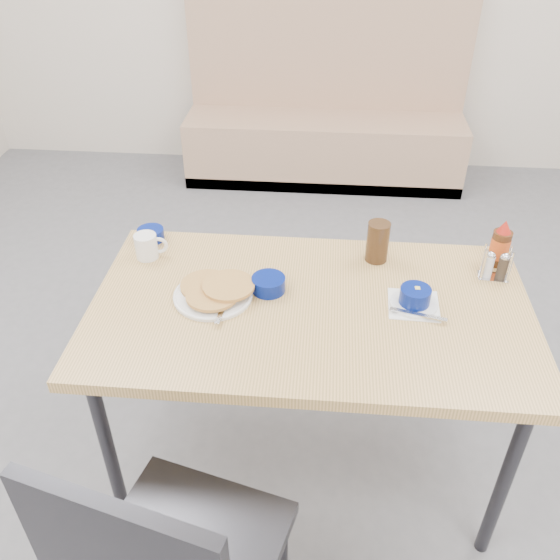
# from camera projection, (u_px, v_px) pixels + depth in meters

# --- Properties ---
(ground) EXTENTS (6.00, 6.00, 0.00)m
(ground) POSITION_uv_depth(u_px,v_px,m) (301.00, 514.00, 2.13)
(ground) COLOR slate
(ground) RESTS_ON ground
(booth_bench) EXTENTS (1.90, 0.56, 1.22)m
(booth_bench) POSITION_uv_depth(u_px,v_px,m) (325.00, 127.00, 4.16)
(booth_bench) COLOR tan
(booth_bench) RESTS_ON ground
(dining_table) EXTENTS (1.40, 0.80, 0.76)m
(dining_table) POSITION_uv_depth(u_px,v_px,m) (310.00, 320.00, 1.92)
(dining_table) COLOR tan
(dining_table) RESTS_ON ground
(pancake_plate) EXTENTS (0.26, 0.28, 0.05)m
(pancake_plate) POSITION_uv_depth(u_px,v_px,m) (214.00, 292.00, 1.90)
(pancake_plate) COLOR white
(pancake_plate) RESTS_ON dining_table
(coffee_mug) EXTENTS (0.12, 0.08, 0.09)m
(coffee_mug) POSITION_uv_depth(u_px,v_px,m) (147.00, 246.00, 2.07)
(coffee_mug) COLOR white
(coffee_mug) RESTS_ON dining_table
(grits_setting) EXTENTS (0.18, 0.17, 0.07)m
(grits_setting) POSITION_uv_depth(u_px,v_px,m) (415.00, 298.00, 1.86)
(grits_setting) COLOR white
(grits_setting) RESTS_ON dining_table
(creamer_bowl) EXTENTS (0.10, 0.10, 0.04)m
(creamer_bowl) POSITION_uv_depth(u_px,v_px,m) (151.00, 234.00, 2.18)
(creamer_bowl) COLOR navy
(creamer_bowl) RESTS_ON dining_table
(butter_bowl) EXTENTS (0.11, 0.11, 0.05)m
(butter_bowl) POSITION_uv_depth(u_px,v_px,m) (268.00, 284.00, 1.93)
(butter_bowl) COLOR navy
(butter_bowl) RESTS_ON dining_table
(amber_tumbler) EXTENTS (0.10, 0.10, 0.15)m
(amber_tumbler) POSITION_uv_depth(u_px,v_px,m) (378.00, 242.00, 2.05)
(amber_tumbler) COLOR #392412
(amber_tumbler) RESTS_ON dining_table
(condiment_caddy) EXTENTS (0.10, 0.07, 0.12)m
(condiment_caddy) POSITION_uv_depth(u_px,v_px,m) (495.00, 267.00, 1.98)
(condiment_caddy) COLOR silver
(condiment_caddy) RESTS_ON dining_table
(syrup_bottle) EXTENTS (0.07, 0.07, 0.17)m
(syrup_bottle) POSITION_uv_depth(u_px,v_px,m) (500.00, 245.00, 2.02)
(syrup_bottle) COLOR #47230F
(syrup_bottle) RESTS_ON dining_table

